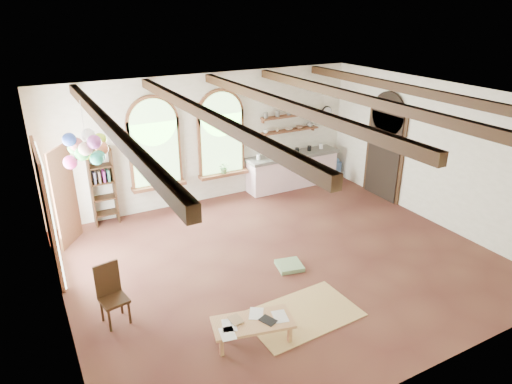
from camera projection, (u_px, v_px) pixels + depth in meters
floor at (281, 259)px, 9.10m from camera, size 8.00×8.00×0.00m
ceiling_beams at (285, 105)px, 7.90m from camera, size 6.20×6.80×0.18m
window_left at (155, 146)px, 10.63m from camera, size 1.30×0.28×2.20m
window_right at (221, 137)px, 11.38m from camera, size 1.30×0.28×2.20m
left_doorway at (48, 214)px, 8.38m from camera, size 0.10×1.90×2.50m
right_doorway at (384, 156)px, 11.62m from camera, size 0.10×1.30×2.40m
kitchen_counter at (292, 170)px, 12.52m from camera, size 2.68×0.62×0.94m
wall_shelf_lower at (290, 130)px, 12.25m from camera, size 1.70×0.24×0.04m
wall_shelf_upper at (290, 116)px, 12.09m from camera, size 1.70×0.24×0.04m
wall_clock at (327, 112)px, 12.72m from camera, size 0.32×0.04×0.32m
bookshelf at (103, 187)px, 10.26m from camera, size 0.53×0.32×1.80m
coffee_table at (253, 323)px, 6.82m from camera, size 1.31×0.82×0.35m
side_chair at (114, 306)px, 7.23m from camera, size 0.46×0.46×1.00m
floor_mat at (302, 314)px, 7.48m from camera, size 1.87×1.20×0.02m
floor_cushion at (289, 266)px, 8.80m from camera, size 0.56×0.56×0.08m
water_jug_a at (331, 181)px, 12.40m from camera, size 0.27×0.27×0.53m
water_jug_b at (336, 169)px, 13.27m from camera, size 0.30×0.30×0.58m
balloon_cluster at (86, 148)px, 8.11m from camera, size 0.84×0.88×1.15m
table_book at (231, 322)px, 6.77m from camera, size 0.19×0.26×0.02m
tablet at (268, 320)px, 6.81m from camera, size 0.25×0.29×0.01m
potted_plant_left at (159, 179)px, 10.85m from camera, size 0.27×0.23×0.30m
potted_plant_right at (224, 167)px, 11.59m from camera, size 0.27×0.23×0.30m
shelf_cup_a at (266, 131)px, 11.89m from camera, size 0.12×0.10×0.10m
shelf_cup_b at (277, 130)px, 12.05m from camera, size 0.10×0.10×0.09m
shelf_bowl_a at (288, 129)px, 12.21m from camera, size 0.22×0.22×0.05m
shelf_bowl_b at (299, 127)px, 12.36m from camera, size 0.20×0.20×0.06m
shelf_vase at (310, 123)px, 12.49m from camera, size 0.18×0.18×0.19m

